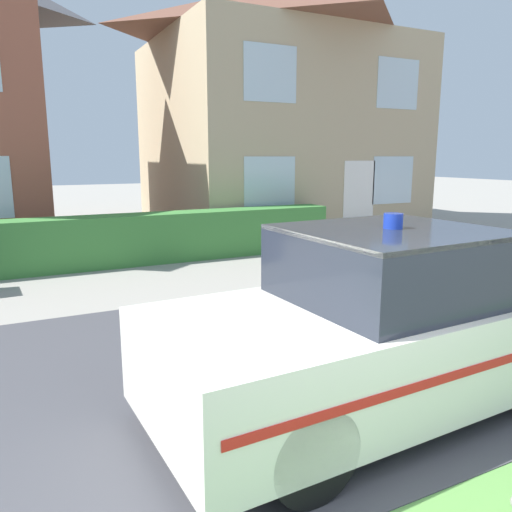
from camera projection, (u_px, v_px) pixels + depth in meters
road_strip at (236, 364)px, 5.42m from camera, size 28.00×5.06×0.01m
garden_hedge at (159, 237)px, 10.61m from camera, size 8.05×0.73×1.04m
police_car at (380, 326)px, 4.41m from camera, size 4.16×1.94×1.73m
house_right at (276, 109)px, 15.47m from camera, size 7.42×6.82×7.20m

